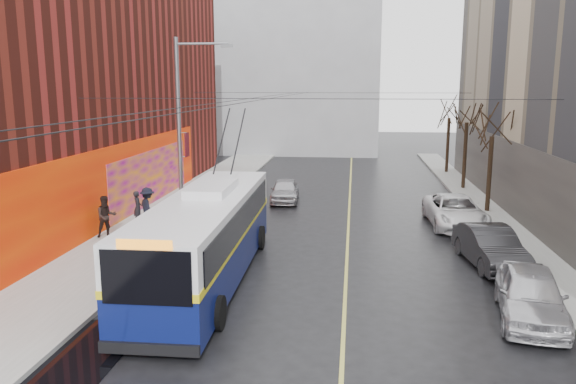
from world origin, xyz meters
name	(u,v)px	position (x,y,z in m)	size (l,w,h in m)	color
ground	(291,329)	(0.00, 0.00, 0.00)	(140.00, 140.00, 0.00)	black
sidewalk_left	(162,220)	(-8.00, 12.00, 0.07)	(4.00, 60.00, 0.15)	gray
sidewalk_right	(506,230)	(9.00, 12.00, 0.07)	(2.00, 60.00, 0.15)	gray
lane_line	(349,218)	(1.50, 14.00, 0.00)	(0.12, 50.00, 0.01)	#BFB74C
building_left	(26,83)	(-15.99, 13.99, 6.99)	(12.11, 36.00, 14.00)	#521810
building_far	(282,64)	(-6.00, 44.99, 9.02)	(20.50, 12.10, 18.00)	gray
streetlight_pole	(182,131)	(-6.14, 10.00, 4.85)	(2.65, 0.60, 9.00)	slate
catenary_wires	(275,98)	(-2.54, 14.77, 6.25)	(18.00, 60.00, 0.22)	black
tree_near	(493,122)	(9.00, 16.00, 4.98)	(3.20, 3.20, 6.40)	black
tree_mid	(467,111)	(9.00, 23.00, 5.25)	(3.20, 3.20, 6.68)	black
tree_far	(450,108)	(9.00, 30.00, 5.14)	(3.20, 3.20, 6.57)	black
puddle	(89,351)	(-5.15, -1.96, 0.00)	(1.99, 3.82, 0.01)	black
pigeons_flying	(256,76)	(-2.63, 9.51, 7.28)	(3.34, 3.37, 0.60)	slate
trolleybus	(206,236)	(-3.46, 3.76, 1.64)	(3.08, 12.49, 5.88)	#091147
parked_car_a	(531,295)	(7.00, 1.51, 0.78)	(1.84, 4.57, 1.56)	silver
parked_car_b	(490,247)	(7.00, 6.62, 0.76)	(1.62, 4.64, 1.53)	#242326
parked_car_c	(455,211)	(6.73, 12.82, 0.76)	(2.52, 5.47, 1.52)	silver
following_car	(285,190)	(-2.37, 17.76, 0.69)	(1.62, 4.02, 1.37)	#A7A7AB
pedestrian_a	(138,207)	(-8.82, 10.89, 0.97)	(0.60, 0.39, 1.65)	black
pedestrian_b	(106,216)	(-9.32, 8.43, 1.09)	(0.91, 0.71, 1.88)	black
pedestrian_c	(148,207)	(-8.15, 10.46, 1.10)	(1.23, 0.71, 1.91)	black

